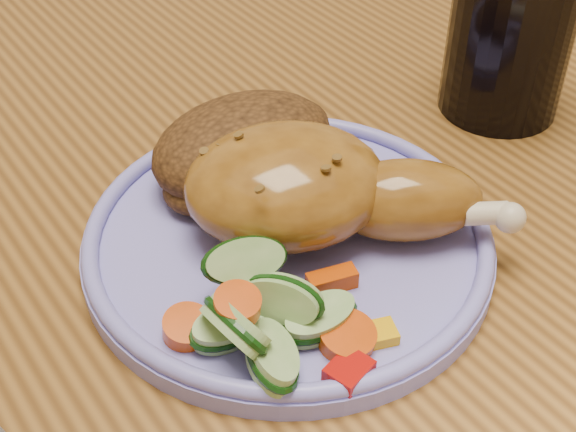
{
  "coord_description": "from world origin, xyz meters",
  "views": [
    {
      "loc": [
        -0.24,
        -0.34,
        1.08
      ],
      "look_at": [
        -0.04,
        -0.06,
        0.78
      ],
      "focal_mm": 50.0,
      "sensor_mm": 36.0,
      "label": 1
    }
  ],
  "objects_px": {
    "chair_far": "(20,90)",
    "plate": "(288,243)",
    "dining_table": "(288,263)",
    "drinking_glass": "(510,37)"
  },
  "relations": [
    {
      "from": "chair_far",
      "to": "plate",
      "type": "bearing_deg",
      "value": -93.63
    },
    {
      "from": "dining_table",
      "to": "chair_far",
      "type": "distance_m",
      "value": 0.65
    },
    {
      "from": "plate",
      "to": "chair_far",
      "type": "bearing_deg",
      "value": 86.37
    },
    {
      "from": "drinking_glass",
      "to": "dining_table",
      "type": "bearing_deg",
      "value": 172.1
    },
    {
      "from": "chair_far",
      "to": "drinking_glass",
      "type": "relative_size",
      "value": 8.1
    },
    {
      "from": "dining_table",
      "to": "plate",
      "type": "xyz_separation_m",
      "value": [
        -0.04,
        -0.06,
        0.09
      ]
    },
    {
      "from": "dining_table",
      "to": "drinking_glass",
      "type": "xyz_separation_m",
      "value": [
        0.17,
        -0.02,
        0.14
      ]
    },
    {
      "from": "plate",
      "to": "drinking_glass",
      "type": "height_order",
      "value": "drinking_glass"
    },
    {
      "from": "chair_far",
      "to": "drinking_glass",
      "type": "xyz_separation_m",
      "value": [
        0.17,
        -0.65,
        0.31
      ]
    },
    {
      "from": "dining_table",
      "to": "drinking_glass",
      "type": "relative_size",
      "value": 12.47
    }
  ]
}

